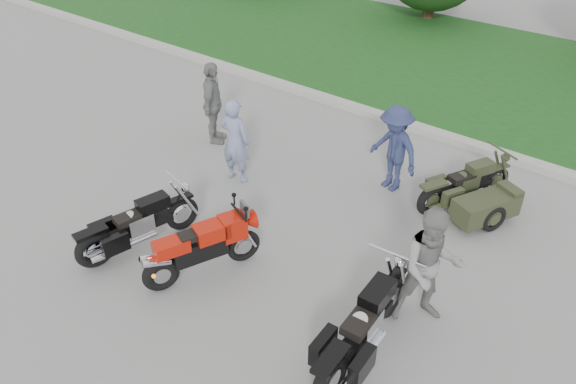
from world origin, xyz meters
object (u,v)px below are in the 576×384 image
Objects in this scene: cruiser_sidecar at (475,198)px; person_grey at (431,268)px; cruiser_right at (361,333)px; person_denim at (394,149)px; cruiser_left at (135,227)px; person_stripe at (235,141)px; sportbike_red at (200,248)px; person_back at (213,104)px.

cruiser_sidecar is 2.83m from person_grey.
cruiser_right is 4.22m from person_denim.
cruiser_left is at bearing -107.10° from cruiser_sidecar.
sportbike_red is at bearing 114.85° from person_stripe.
person_grey is 1.03× the size of person_back.
cruiser_sidecar is 1.15× the size of person_denim.
cruiser_left is at bearing -148.57° from sportbike_red.
cruiser_sidecar is at bearing 58.75° from person_grey.
person_stripe is at bearing 127.02° from person_grey.
person_grey is (0.42, -2.75, 0.54)m from cruiser_sidecar.
cruiser_left is at bearing 172.12° from person_back.
person_grey is (4.39, 1.53, 0.49)m from cruiser_left.
sportbike_red is 4.33m from person_back.
sportbike_red is 0.76× the size of cruiser_right.
person_back is at bearing -145.56° from cruiser_sidecar.
person_stripe is 2.97m from person_denim.
person_denim is at bearing -153.89° from person_stripe.
sportbike_red is 0.95× the size of cruiser_sidecar.
person_stripe is (-4.22, 2.25, 0.37)m from cruiser_right.
person_back is (-5.54, -0.84, 0.52)m from cruiser_sidecar.
person_stripe reaches higher than cruiser_left.
person_stripe is (-1.44, 2.38, 0.31)m from sportbike_red.
person_back is (-1.42, 0.85, 0.05)m from person_stripe.
person_stripe is (-0.15, 2.59, 0.42)m from cruiser_left.
cruiser_right is at bearing -50.19° from person_denim.
person_stripe reaches higher than cruiser_sidecar.
cruiser_left is 5.84m from cruiser_sidecar.
person_denim is (2.50, 1.59, 0.00)m from person_stripe.
cruiser_right reaches higher than cruiser_sidecar.
person_stripe is at bearing -131.80° from person_denim.
sportbike_red is 1.03× the size of person_back.
cruiser_sidecar is 1.09× the size of person_back.
person_grey reaches higher than cruiser_left.
person_grey is 6.25m from person_back.
person_grey is at bearing 71.10° from cruiser_right.
cruiser_left is 0.89× the size of cruiser_right.
cruiser_sidecar is at bearing 60.33° from cruiser_left.
cruiser_left is 1.27× the size of person_denim.
person_denim is at bearing 87.65° from person_grey.
cruiser_sidecar is (3.97, 4.28, -0.05)m from cruiser_left.
cruiser_left is at bearing -179.21° from cruiser_right.
cruiser_right is at bearing 25.12° from sportbike_red.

